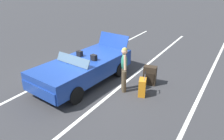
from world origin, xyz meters
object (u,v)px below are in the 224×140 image
object	(u,v)px
suitcase_medium_bright	(142,87)
convertible_car	(80,70)
suitcase_large_black	(150,75)
traveler_person	(124,67)

from	to	relation	value
suitcase_medium_bright	convertible_car	bearing A→B (deg)	-8.12
convertible_car	suitcase_large_black	size ratio (longest dim) A/B	5.78
convertible_car	traveler_person	bearing A→B (deg)	108.60
suitcase_large_black	suitcase_medium_bright	world-z (taller)	suitcase_medium_bright
suitcase_medium_bright	traveler_person	size ratio (longest dim) A/B	0.54
suitcase_large_black	suitcase_medium_bright	bearing A→B (deg)	-4.00
convertible_car	suitcase_medium_bright	xyz separation A→B (m)	(-0.50, 2.38, -0.28)
suitcase_large_black	traveler_person	distance (m)	1.27
convertible_car	suitcase_large_black	distance (m)	2.68
suitcase_large_black	traveler_person	world-z (taller)	traveler_person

